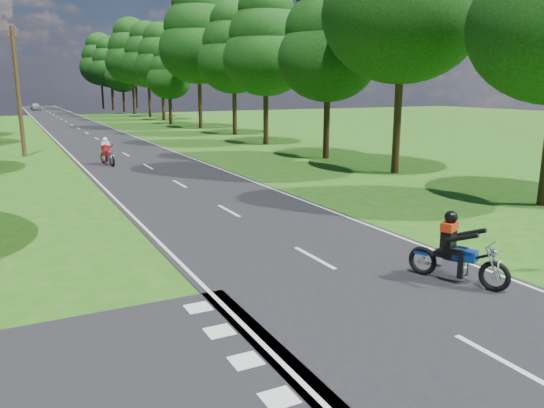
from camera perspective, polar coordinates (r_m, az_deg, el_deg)
ground at (r=12.56m, az=9.35°, el=-8.39°), size 160.00×160.00×0.00m
main_road at (r=60.00m, az=-20.09°, el=7.63°), size 7.00×140.00×0.02m
road_markings at (r=58.13m, az=-20.00°, el=7.51°), size 7.40×140.00×0.01m
treeline at (r=70.10m, az=-20.46°, el=14.98°), size 40.00×115.35×14.78m
telegraph_pole at (r=37.44m, az=-25.64°, el=10.83°), size 1.20×0.26×8.00m
rider_near_blue at (r=12.84m, az=19.43°, el=-4.44°), size 1.42×2.11×1.68m
rider_far_red at (r=31.73m, az=-17.33°, el=5.44°), size 0.91×1.95×1.56m
distant_car at (r=107.69m, az=-24.08°, el=9.56°), size 1.85×4.05×1.35m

